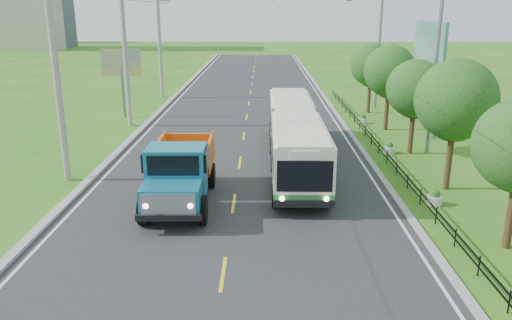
{
  "coord_description": "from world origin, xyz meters",
  "views": [
    {
      "loc": [
        1.23,
        -14.01,
        8.0
      ],
      "look_at": [
        0.96,
        6.22,
        1.9
      ],
      "focal_mm": 35.0,
      "sensor_mm": 36.0,
      "label": 1
    }
  ],
  "objects_px": {
    "tree_back": "(371,67)",
    "planter_far": "(363,119)",
    "billboard_left": "(121,67)",
    "planter_near": "(435,198)",
    "pole_near": "(57,76)",
    "tree_third": "(456,104)",
    "pole_far": "(160,43)",
    "bus": "(294,132)",
    "streetlight_far": "(377,49)",
    "streetlight_mid": "(433,68)",
    "pole_mid": "(126,54)",
    "planter_mid": "(389,148)",
    "billboard_right": "(429,51)",
    "dump_truck": "(180,168)",
    "tree_fifth": "(390,74)",
    "tree_fourth": "(415,92)"
  },
  "relations": [
    {
      "from": "tree_back",
      "to": "bus",
      "type": "height_order",
      "value": "tree_back"
    },
    {
      "from": "streetlight_mid",
      "to": "billboard_left",
      "type": "bearing_deg",
      "value": 153.6
    },
    {
      "from": "pole_near",
      "to": "planter_mid",
      "type": "bearing_deg",
      "value": 16.52
    },
    {
      "from": "pole_far",
      "to": "tree_third",
      "type": "height_order",
      "value": "pole_far"
    },
    {
      "from": "pole_near",
      "to": "planter_mid",
      "type": "relative_size",
      "value": 14.93
    },
    {
      "from": "pole_near",
      "to": "tree_third",
      "type": "height_order",
      "value": "pole_near"
    },
    {
      "from": "tree_back",
      "to": "planter_far",
      "type": "bearing_deg",
      "value": -106.88
    },
    {
      "from": "billboard_left",
      "to": "pole_near",
      "type": "bearing_deg",
      "value": -85.28
    },
    {
      "from": "planter_mid",
      "to": "tree_fourth",
      "type": "bearing_deg",
      "value": 6.39
    },
    {
      "from": "planter_near",
      "to": "planter_far",
      "type": "bearing_deg",
      "value": 90.0
    },
    {
      "from": "streetlight_far",
      "to": "planter_near",
      "type": "distance_m",
      "value": 22.57
    },
    {
      "from": "tree_third",
      "to": "tree_fifth",
      "type": "relative_size",
      "value": 1.03
    },
    {
      "from": "tree_back",
      "to": "tree_fourth",
      "type": "bearing_deg",
      "value": -90.0
    },
    {
      "from": "pole_near",
      "to": "planter_near",
      "type": "distance_m",
      "value": 17.79
    },
    {
      "from": "pole_near",
      "to": "streetlight_mid",
      "type": "distance_m",
      "value": 19.56
    },
    {
      "from": "billboard_left",
      "to": "planter_far",
      "type": "bearing_deg",
      "value": -6.31
    },
    {
      "from": "streetlight_mid",
      "to": "billboard_right",
      "type": "relative_size",
      "value": 1.24
    },
    {
      "from": "streetlight_mid",
      "to": "streetlight_far",
      "type": "distance_m",
      "value": 14.0
    },
    {
      "from": "pole_near",
      "to": "pole_mid",
      "type": "height_order",
      "value": "same"
    },
    {
      "from": "tree_fifth",
      "to": "planter_near",
      "type": "height_order",
      "value": "tree_fifth"
    },
    {
      "from": "bus",
      "to": "pole_far",
      "type": "bearing_deg",
      "value": 118.13
    },
    {
      "from": "tree_fourth",
      "to": "pole_near",
      "type": "bearing_deg",
      "value": -164.16
    },
    {
      "from": "billboard_right",
      "to": "pole_near",
      "type": "bearing_deg",
      "value": -151.86
    },
    {
      "from": "bus",
      "to": "tree_fourth",
      "type": "bearing_deg",
      "value": 18.63
    },
    {
      "from": "streetlight_mid",
      "to": "bus",
      "type": "distance_m",
      "value": 8.62
    },
    {
      "from": "tree_back",
      "to": "tree_third",
      "type": "bearing_deg",
      "value": -90.0
    },
    {
      "from": "tree_fourth",
      "to": "tree_back",
      "type": "distance_m",
      "value": 12.0
    },
    {
      "from": "tree_fifth",
      "to": "billboard_left",
      "type": "xyz_separation_m",
      "value": [
        -19.36,
        3.86,
        0.01
      ]
    },
    {
      "from": "streetlight_far",
      "to": "billboard_left",
      "type": "bearing_deg",
      "value": -168.77
    },
    {
      "from": "planter_near",
      "to": "billboard_right",
      "type": "relative_size",
      "value": 0.09
    },
    {
      "from": "planter_far",
      "to": "bus",
      "type": "xyz_separation_m",
      "value": [
        -5.68,
        -10.16,
        1.46
      ]
    },
    {
      "from": "tree_back",
      "to": "streetlight_far",
      "type": "distance_m",
      "value": 2.37
    },
    {
      "from": "streetlight_mid",
      "to": "planter_far",
      "type": "xyz_separation_m",
      "value": [
        -2.04,
        8.0,
        -4.62
      ]
    },
    {
      "from": "tree_third",
      "to": "tree_fourth",
      "type": "distance_m",
      "value": 6.01
    },
    {
      "from": "planter_far",
      "to": "billboard_right",
      "type": "height_order",
      "value": "billboard_right"
    },
    {
      "from": "pole_mid",
      "to": "tree_third",
      "type": "relative_size",
      "value": 1.67
    },
    {
      "from": "planter_mid",
      "to": "billboard_right",
      "type": "xyz_separation_m",
      "value": [
        3.7,
        6.0,
        5.06
      ]
    },
    {
      "from": "pole_far",
      "to": "bus",
      "type": "xyz_separation_m",
      "value": [
        11.18,
        -21.16,
        -3.35
      ]
    },
    {
      "from": "pole_far",
      "to": "dump_truck",
      "type": "relative_size",
      "value": 1.51
    },
    {
      "from": "pole_far",
      "to": "planter_far",
      "type": "xyz_separation_m",
      "value": [
        16.86,
        -11.0,
        -4.81
      ]
    },
    {
      "from": "tree_third",
      "to": "tree_fifth",
      "type": "height_order",
      "value": "tree_third"
    },
    {
      "from": "tree_third",
      "to": "billboard_left",
      "type": "distance_m",
      "value": 25.02
    },
    {
      "from": "planter_far",
      "to": "planter_near",
      "type": "bearing_deg",
      "value": -90.0
    },
    {
      "from": "tree_fifth",
      "to": "streetlight_mid",
      "type": "xyz_separation_m",
      "value": [
        0.79,
        -6.14,
        1.05
      ]
    },
    {
      "from": "tree_fifth",
      "to": "planter_near",
      "type": "xyz_separation_m",
      "value": [
        -1.26,
        -14.14,
        -3.57
      ]
    },
    {
      "from": "tree_back",
      "to": "billboard_left",
      "type": "xyz_separation_m",
      "value": [
        -19.36,
        -2.14,
        0.21
      ]
    },
    {
      "from": "pole_near",
      "to": "tree_third",
      "type": "bearing_deg",
      "value": -2.71
    },
    {
      "from": "planter_mid",
      "to": "tree_fifth",
      "type": "bearing_deg",
      "value": 78.44
    },
    {
      "from": "bus",
      "to": "dump_truck",
      "type": "bearing_deg",
      "value": -131.74
    },
    {
      "from": "streetlight_far",
      "to": "planter_far",
      "type": "xyz_separation_m",
      "value": [
        -2.04,
        -6.0,
        -4.62
      ]
    }
  ]
}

